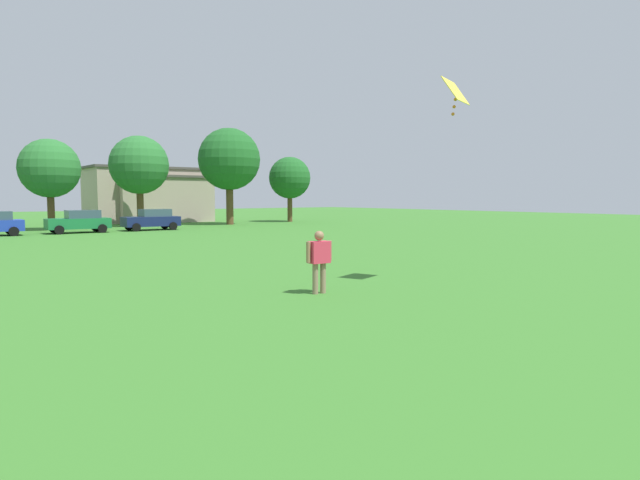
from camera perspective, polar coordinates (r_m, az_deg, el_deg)
ground_plane at (r=26.87m, az=-27.46°, el=-1.57°), size 160.00×160.00×0.00m
adult_bystander at (r=14.66m, az=-0.09°, el=-1.77°), size 0.83×0.35×1.74m
kite at (r=16.95m, az=14.28°, el=15.00°), size 1.28×0.89×1.11m
parked_car_green_2 at (r=43.07m, az=-24.35°, el=1.84°), size 4.30×2.02×1.68m
parked_car_navy_3 at (r=44.53m, az=-17.53°, el=2.11°), size 4.30×2.02×1.68m
tree_center_left at (r=47.42m, az=-26.96°, el=6.81°), size 4.62×4.62×7.21m
tree_center_right at (r=50.43m, az=-18.78°, el=7.57°), size 5.17×5.17×8.06m
tree_right at (r=51.89m, az=-9.69°, el=8.48°), size 5.88×5.88×9.16m
tree_far_right at (r=56.83m, az=-3.26°, el=6.64°), size 4.40×4.40×6.86m
house_left at (r=59.97m, az=-17.10°, el=4.24°), size 9.99×8.77×4.86m
house_right at (r=59.50m, az=-18.40°, el=4.62°), size 11.27×6.72×5.72m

